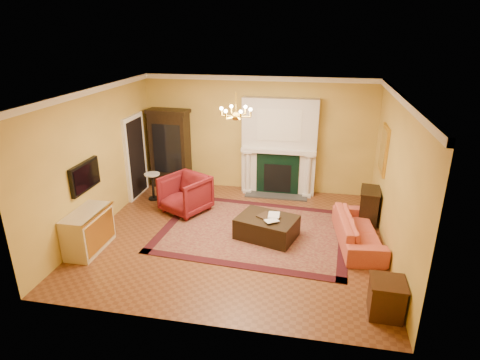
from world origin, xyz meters
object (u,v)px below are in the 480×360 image
(commode, at_px, (88,231))
(console_table, at_px, (369,207))
(china_cabinet, at_px, (170,150))
(pedestal_table, at_px, (153,184))
(wingback_armchair, at_px, (185,192))
(coral_sofa, at_px, (359,226))
(leather_ottoman, at_px, (267,227))
(end_table, at_px, (386,299))

(commode, relative_size, console_table, 1.45)
(china_cabinet, relative_size, pedestal_table, 2.92)
(wingback_armchair, relative_size, console_table, 1.30)
(coral_sofa, relative_size, console_table, 2.60)
(coral_sofa, bearing_deg, leather_ottoman, 86.99)
(console_table, bearing_deg, china_cabinet, 172.85)
(leather_ottoman, bearing_deg, china_cabinet, 157.11)
(wingback_armchair, distance_m, end_table, 5.08)
(coral_sofa, bearing_deg, pedestal_table, 68.71)
(leather_ottoman, bearing_deg, console_table, 44.34)
(pedestal_table, height_order, console_table, console_table)
(coral_sofa, height_order, leather_ottoman, coral_sofa)
(wingback_armchair, relative_size, coral_sofa, 0.50)
(pedestal_table, relative_size, coral_sofa, 0.35)
(coral_sofa, xyz_separation_m, end_table, (0.24, -2.17, -0.10))
(china_cabinet, distance_m, wingback_armchair, 1.86)
(console_table, distance_m, leather_ottoman, 2.43)
(china_cabinet, bearing_deg, end_table, -37.61)
(coral_sofa, height_order, end_table, coral_sofa)
(commode, relative_size, leather_ottoman, 0.93)
(commode, relative_size, end_table, 1.94)
(china_cabinet, xyz_separation_m, coral_sofa, (4.80, -2.31, -0.63))
(coral_sofa, relative_size, end_table, 3.46)
(china_cabinet, height_order, console_table, china_cabinet)
(end_table, height_order, leather_ottoman, end_table)
(coral_sofa, distance_m, console_table, 1.07)
(commode, bearing_deg, console_table, 22.52)
(china_cabinet, xyz_separation_m, wingback_armchair, (0.90, -1.54, -0.53))
(commode, bearing_deg, pedestal_table, 84.01)
(china_cabinet, distance_m, pedestal_table, 1.18)
(china_cabinet, xyz_separation_m, commode, (-0.41, -3.57, -0.61))
(pedestal_table, relative_size, console_table, 0.92)
(coral_sofa, bearing_deg, end_table, 179.92)
(wingback_armchair, bearing_deg, leather_ottoman, 4.24)
(end_table, bearing_deg, coral_sofa, 96.32)
(console_table, bearing_deg, end_table, -84.05)
(wingback_armchair, relative_size, commode, 0.89)
(pedestal_table, xyz_separation_m, end_table, (5.18, -3.48, -0.12))
(china_cabinet, relative_size, wingback_armchair, 2.07)
(coral_sofa, bearing_deg, china_cabinet, 57.86)
(commode, distance_m, console_table, 5.97)
(china_cabinet, relative_size, leather_ottoman, 1.73)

